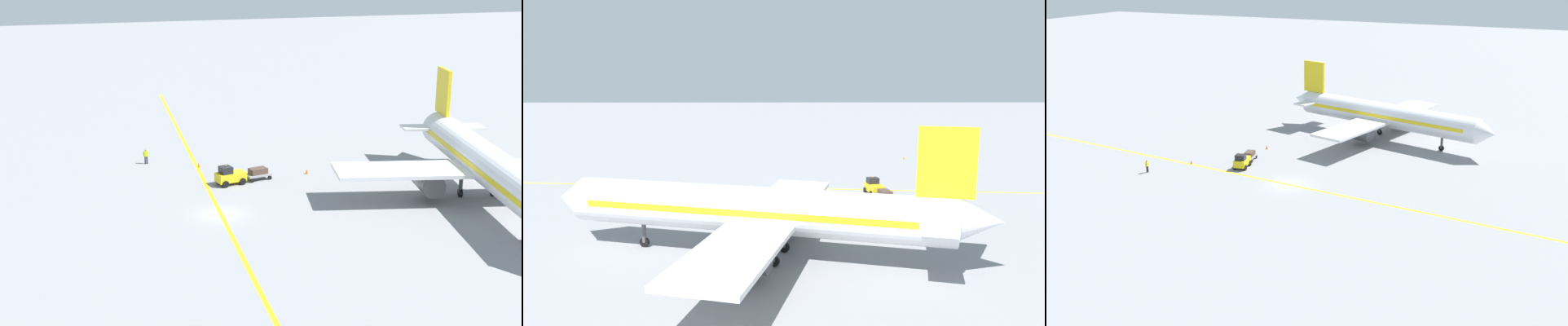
% 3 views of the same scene
% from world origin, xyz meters
% --- Properties ---
extents(ground_plane, '(400.00, 400.00, 0.00)m').
position_xyz_m(ground_plane, '(0.00, 0.00, 0.00)').
color(ground_plane, gray).
extents(apron_yellow_centreline, '(12.29, 119.45, 0.01)m').
position_xyz_m(apron_yellow_centreline, '(0.00, 0.00, 0.00)').
color(apron_yellow_centreline, yellow).
rests_on(apron_yellow_centreline, ground).
extents(airplane_at_gate, '(28.41, 35.08, 10.60)m').
position_xyz_m(airplane_at_gate, '(-24.33, 4.40, 3.71)').
color(airplane_at_gate, white).
rests_on(airplane_at_gate, ground).
extents(baggage_tug_white, '(3.24, 2.24, 2.11)m').
position_xyz_m(baggage_tug_white, '(-3.24, -8.36, 0.90)').
color(baggage_tug_white, gold).
rests_on(baggage_tug_white, ground).
extents(baggage_cart_trailing, '(2.83, 1.89, 1.24)m').
position_xyz_m(baggage_cart_trailing, '(-6.47, -9.02, 0.76)').
color(baggage_cart_trailing, gray).
rests_on(baggage_cart_trailing, ground).
extents(ground_crew_worker, '(0.58, 0.24, 1.68)m').
position_xyz_m(ground_crew_worker, '(3.51, -18.63, 0.91)').
color(ground_crew_worker, '#23232D').
rests_on(ground_crew_worker, ground).
extents(traffic_cone_near_nose, '(0.32, 0.32, 0.55)m').
position_xyz_m(traffic_cone_near_nose, '(-12.03, -9.32, 0.28)').
color(traffic_cone_near_nose, orange).
rests_on(traffic_cone_near_nose, ground).
extents(traffic_cone_by_wingtip, '(0.32, 0.32, 0.55)m').
position_xyz_m(traffic_cone_by_wingtip, '(-1.73, -15.40, 0.28)').
color(traffic_cone_by_wingtip, orange).
rests_on(traffic_cone_by_wingtip, ground).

